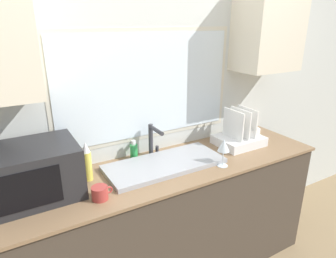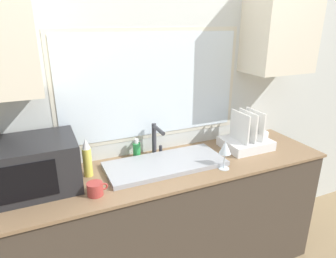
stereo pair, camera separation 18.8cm
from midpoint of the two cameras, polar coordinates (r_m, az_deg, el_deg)
The scene contains 10 objects.
countertop at distance 2.28m, azimuth 2.69°, elevation -17.51°, with size 2.26×0.61×0.92m.
wall_back at distance 2.11m, azimuth -0.39°, elevation 7.38°, with size 6.00×0.38×2.60m.
sink_basin at distance 2.02m, azimuth 2.17°, elevation -6.72°, with size 0.80×0.34×0.03m.
faucet at distance 2.12m, azimuth 0.24°, elevation -1.64°, with size 0.08×0.19×0.24m.
microwave at distance 1.85m, azimuth -22.12°, elevation -6.55°, with size 0.52×0.39×0.29m.
dish_rack at distance 2.38m, azimuth 17.06°, elevation -1.95°, with size 0.35×0.29×0.29m.
spray_bottle at distance 1.90m, azimuth -12.45°, elevation -5.53°, with size 0.06×0.06×0.25m.
soap_bottle at distance 2.13m, azimuth -3.47°, elevation -3.98°, with size 0.05×0.05×0.14m.
mug_near_sink at distance 1.73m, azimuth -10.64°, elevation -11.23°, with size 0.12×0.09×0.08m.
wine_glass at distance 1.99m, azimuth 13.52°, elevation -3.69°, with size 0.08×0.08×0.19m.
Camera 2 is at (-0.74, -1.36, 1.85)m, focal length 32.00 mm.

